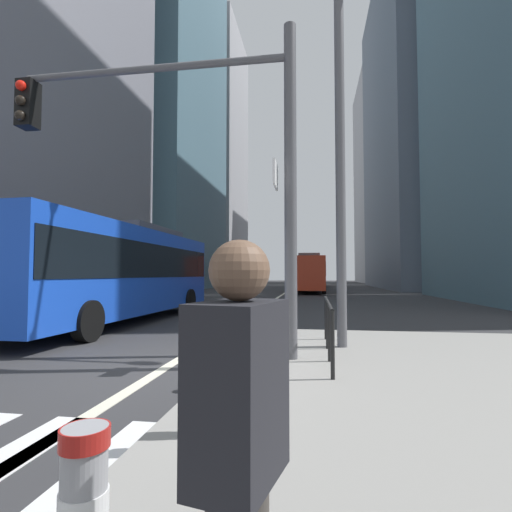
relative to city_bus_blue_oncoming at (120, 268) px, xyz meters
The scene contains 18 objects.
ground_plane 14.96m from the city_bus_blue_oncoming, 74.59° to the left, with size 160.00×160.00×0.00m, color #303033.
lane_centre_line 24.70m from the city_bus_blue_oncoming, 80.78° to the left, with size 0.20×80.00×0.01m, color beige.
office_tower_left_mid 38.79m from the city_bus_blue_oncoming, 111.61° to the left, with size 12.71×19.58×45.31m, color slate.
office_tower_left_far 59.57m from the city_bus_blue_oncoming, 102.47° to the left, with size 10.99×17.14×45.26m, color #9E9EA3.
office_tower_right_mid 45.74m from the city_bus_blue_oncoming, 60.30° to the left, with size 13.47×24.79×38.61m, color slate.
office_tower_right_far 72.04m from the city_bus_blue_oncoming, 72.47° to the left, with size 10.61×25.34×41.18m, color #9E9EA3.
city_bus_blue_oncoming is the anchor object (origin of this frame).
city_bus_red_receding 24.21m from the city_bus_blue_oncoming, 75.69° to the left, with size 2.88×11.33×3.40m.
city_bus_red_distant 45.59m from the city_bus_blue_oncoming, 82.23° to the left, with size 2.77×10.53×3.40m.
car_oncoming_mid 14.13m from the city_bus_blue_oncoming, 101.90° to the left, with size 2.20×4.34×1.94m.
car_receding_near 36.07m from the city_bus_blue_oncoming, 79.44° to the left, with size 2.12×4.16×1.94m.
car_receding_far 33.50m from the city_bus_blue_oncoming, 79.23° to the left, with size 2.21×4.59×1.94m.
traffic_signal_gantry 7.20m from the city_bus_blue_oncoming, 51.37° to the right, with size 5.54×0.65×6.00m.
street_lamp_post 8.84m from the city_bus_blue_oncoming, 30.05° to the right, with size 5.50×0.32×8.00m.
bollard_left 10.33m from the city_bus_blue_oncoming, 57.41° to the right, with size 0.20×0.20×0.92m.
bollard_right 8.78m from the city_bus_blue_oncoming, 51.15° to the right, with size 0.20×0.20×0.93m.
pedestrian_railing 8.39m from the city_bus_blue_oncoming, 35.98° to the right, with size 0.06×3.43×0.98m.
pedestrian_waiting 12.54m from the city_bus_blue_oncoming, 60.04° to the right, with size 0.32×0.42×1.58m.
Camera 1 is at (2.56, -6.45, 1.61)m, focal length 27.05 mm.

